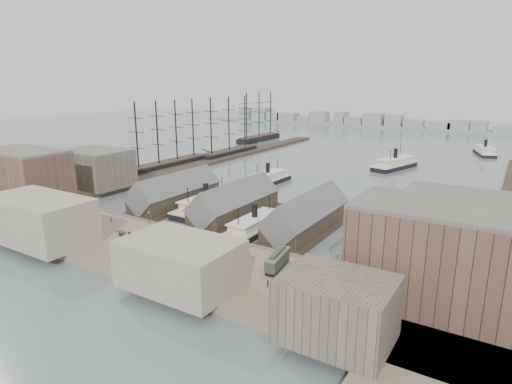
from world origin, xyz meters
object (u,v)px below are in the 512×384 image
Objects in this scene: horse_cart_right at (204,256)px; ferry_docked_west at (206,204)px; tram at (277,261)px; horse_cart_left at (60,213)px; horse_cart_center at (126,233)px.

ferry_docked_west is at bearing 45.01° from horse_cart_right.
horse_cart_left is at bearing 172.95° from tram.
horse_cart_left is 0.97× the size of horse_cart_center.
tram is at bearing -34.73° from ferry_docked_west.
horse_cart_left is at bearing 94.81° from horse_cart_right.
horse_cart_left is 1.01× the size of horse_cart_right.
horse_cart_right is (-17.79, -4.75, -1.09)m from tram.
horse_cart_right is at bearing -173.61° from tram.
tram is (46.24, -32.06, 1.45)m from ferry_docked_west.
horse_cart_right is (28.45, -36.81, 0.36)m from ferry_docked_west.
horse_cart_center is 28.59m from horse_cart_right.
ferry_docked_west is 6.13× the size of horse_cart_left.
horse_cart_right reaches higher than horse_cart_center.
horse_cart_left is 61.20m from horse_cart_right.
horse_cart_right is at bearing -97.48° from horse_cart_left.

